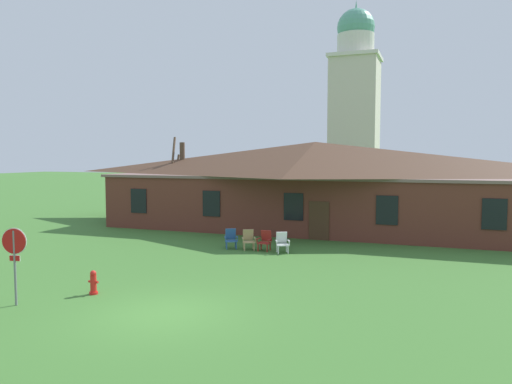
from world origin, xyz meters
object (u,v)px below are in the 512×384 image
(lawn_chair_left_end, at_px, (265,240))
(fire_hydrant, at_px, (93,283))
(lawn_chair_near_door, at_px, (248,239))
(stop_sign, at_px, (14,251))
(lawn_chair_middle, at_px, (282,242))
(lawn_chair_by_porch, at_px, (231,238))

(lawn_chair_left_end, relative_size, fire_hydrant, 1.21)
(lawn_chair_near_door, bearing_deg, stop_sign, -107.79)
(lawn_chair_near_door, relative_size, lawn_chair_middle, 1.00)
(lawn_chair_near_door, xyz_separation_m, fire_hydrant, (-2.01, -8.90, -0.12))
(lawn_chair_left_end, bearing_deg, lawn_chair_middle, -11.46)
(stop_sign, height_order, fire_hydrant, stop_sign)
(lawn_chair_by_porch, bearing_deg, fire_hydrant, -97.04)
(stop_sign, height_order, lawn_chair_by_porch, stop_sign)
(lawn_chair_near_door, height_order, lawn_chair_left_end, same)
(lawn_chair_by_porch, height_order, fire_hydrant, lawn_chair_by_porch)
(lawn_chair_by_porch, height_order, lawn_chair_near_door, same)
(lawn_chair_by_porch, distance_m, lawn_chair_middle, 2.67)
(stop_sign, xyz_separation_m, lawn_chair_left_end, (4.27, 10.72, -1.17))
(lawn_chair_middle, relative_size, fire_hydrant, 1.21)
(fire_hydrant, bearing_deg, lawn_chair_by_porch, 82.96)
(stop_sign, height_order, lawn_chair_near_door, stop_sign)
(lawn_chair_near_door, bearing_deg, fire_hydrant, -102.75)
(lawn_chair_near_door, distance_m, lawn_chair_middle, 1.76)
(fire_hydrant, bearing_deg, lawn_chair_near_door, 77.25)
(lawn_chair_by_porch, bearing_deg, lawn_chair_middle, -2.80)
(stop_sign, distance_m, lawn_chair_left_end, 11.60)
(lawn_chair_by_porch, distance_m, lawn_chair_near_door, 0.92)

